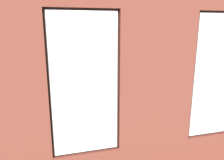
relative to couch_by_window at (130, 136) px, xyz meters
The scene contains 16 objects.
ground_plane 2.18m from the couch_by_window, 93.64° to the right, with size 7.27×6.35×0.10m, color brown.
brick_wall_with_windows 1.40m from the couch_by_window, 101.88° to the left, with size 6.67×0.30×3.14m.
couch_by_window is the anchor object (origin of this frame).
couch_left 3.12m from the couch_by_window, 152.56° to the right, with size 0.90×1.93×0.80m.
coffee_table 2.59m from the couch_by_window, 93.04° to the right, with size 1.25×0.88×0.41m.
cup_ceramic 2.46m from the couch_by_window, 95.38° to the right, with size 0.08×0.08×0.10m, color silver.
candle_jar 2.78m from the couch_by_window, 99.95° to the right, with size 0.08×0.08×0.12m, color #B7333D.
table_plant_small 2.47m from the couch_by_window, 84.47° to the right, with size 0.14×0.14×0.23m.
remote_gray 2.59m from the couch_by_window, 93.04° to the right, with size 0.05×0.17×0.02m, color #59595B.
remote_silver 2.70m from the couch_by_window, 89.60° to the right, with size 0.05×0.17×0.02m, color #B2B2B7.
papasan_chair 4.33m from the couch_by_window, 79.10° to the right, with size 1.19×1.19×0.73m.
potted_plant_foreground_right 4.98m from the couch_by_window, 59.25° to the right, with size 0.97×1.03×1.16m.
potted_plant_corner_near_left 5.22m from the couch_by_window, 124.06° to the right, with size 0.40×0.40×0.73m.
potted_plant_between_couches 1.43m from the couch_by_window, behind, with size 0.70×0.86×1.17m.
potted_plant_near_tv 2.90m from the couch_by_window, 36.84° to the right, with size 0.98×0.92×1.45m.
potted_plant_mid_room_small 2.95m from the couch_by_window, 109.40° to the right, with size 0.28×0.28×0.50m.
Camera 1 is at (1.41, 5.56, 2.27)m, focal length 35.00 mm.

